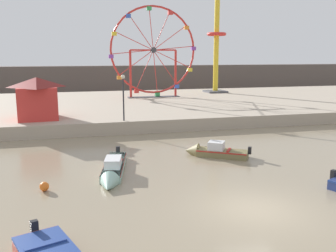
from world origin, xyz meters
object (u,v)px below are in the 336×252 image
object	(u,v)px
ferris_wheel_red_frame	(153,52)
drop_tower_yellow_tower	(216,45)
carnival_booth_red_striped	(37,97)
mooring_buoy_orange	(44,186)
promenade_lamp_near	(123,91)
motorboat_olive_wood	(212,151)
motorboat_seafoam	(113,171)

from	to	relation	value
ferris_wheel_red_frame	drop_tower_yellow_tower	distance (m)	10.53
carnival_booth_red_striped	mooring_buoy_orange	size ratio (longest dim) A/B	8.98
drop_tower_yellow_tower	promenade_lamp_near	distance (m)	25.60
mooring_buoy_orange	motorboat_olive_wood	bearing A→B (deg)	21.14
motorboat_olive_wood	mooring_buoy_orange	size ratio (longest dim) A/B	9.00
ferris_wheel_red_frame	promenade_lamp_near	distance (m)	17.34
motorboat_olive_wood	ferris_wheel_red_frame	world-z (taller)	ferris_wheel_red_frame
motorboat_seafoam	carnival_booth_red_striped	distance (m)	14.33
motorboat_olive_wood	promenade_lamp_near	distance (m)	9.91
motorboat_seafoam	mooring_buoy_orange	bearing A→B (deg)	-53.93
motorboat_seafoam	promenade_lamp_near	size ratio (longest dim) A/B	1.69
motorboat_seafoam	motorboat_olive_wood	bearing A→B (deg)	121.33
carnival_booth_red_striped	mooring_buoy_orange	distance (m)	15.10
drop_tower_yellow_tower	ferris_wheel_red_frame	bearing A→B (deg)	-158.72
drop_tower_yellow_tower	mooring_buoy_orange	world-z (taller)	drop_tower_yellow_tower
drop_tower_yellow_tower	promenade_lamp_near	world-z (taller)	drop_tower_yellow_tower
promenade_lamp_near	motorboat_seafoam	bearing A→B (deg)	-101.20
ferris_wheel_red_frame	carnival_booth_red_striped	size ratio (longest dim) A/B	2.81
motorboat_seafoam	ferris_wheel_red_frame	world-z (taller)	ferris_wheel_red_frame
carnival_booth_red_striped	promenade_lamp_near	xyz separation A→B (m)	(6.75, -2.71, 0.64)
motorboat_seafoam	ferris_wheel_red_frame	xyz separation A→B (m)	(8.05, 26.57, 6.36)
motorboat_olive_wood	mooring_buoy_orange	distance (m)	10.59
drop_tower_yellow_tower	motorboat_olive_wood	bearing A→B (deg)	-111.93
motorboat_seafoam	drop_tower_yellow_tower	distance (m)	35.97
drop_tower_yellow_tower	mooring_buoy_orange	xyz separation A→B (m)	(-21.18, -31.89, -7.35)
promenade_lamp_near	motorboat_olive_wood	bearing A→B (deg)	-61.91
ferris_wheel_red_frame	drop_tower_yellow_tower	world-z (taller)	drop_tower_yellow_tower
motorboat_olive_wood	carnival_booth_red_striped	bearing A→B (deg)	-11.76
motorboat_seafoam	drop_tower_yellow_tower	world-z (taller)	drop_tower_yellow_tower
carnival_booth_red_striped	promenade_lamp_near	size ratio (longest dim) A/B	1.07
motorboat_olive_wood	carnival_booth_red_striped	size ratio (longest dim) A/B	1.00
motorboat_olive_wood	ferris_wheel_red_frame	xyz separation A→B (m)	(1.53, 24.27, 6.33)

